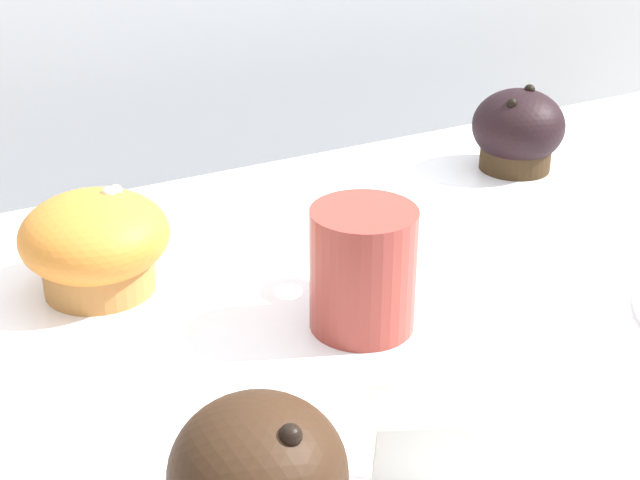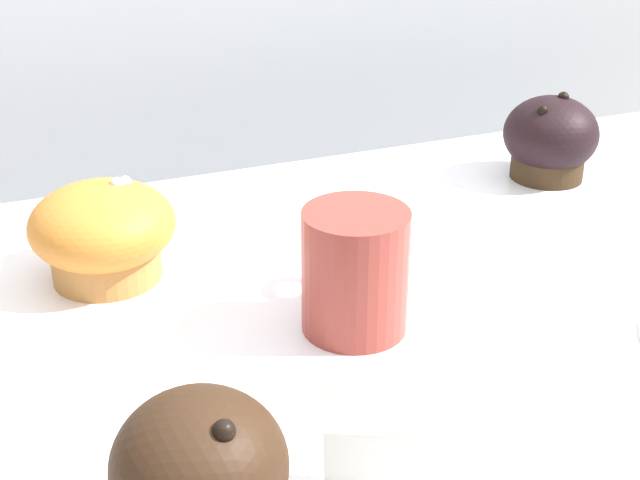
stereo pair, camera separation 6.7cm
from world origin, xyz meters
name	(u,v)px [view 1 (the left image)]	position (x,y,z in m)	size (l,w,h in m)	color
wall_back	(237,122)	(0.00, 0.60, 0.90)	(3.20, 0.10, 1.80)	#B2B7BC
muffin_front_center	(96,243)	(-0.31, 0.14, 0.99)	(0.11, 0.11, 0.08)	#C07E3D
muffin_back_left	(518,132)	(0.14, 0.18, 0.99)	(0.09, 0.09, 0.09)	#392816
coffee_cup	(363,266)	(-0.16, -0.01, 1.00)	(0.08, 0.11, 0.09)	#99382D
price_card	(418,447)	(-0.23, -0.17, 0.98)	(0.06, 0.06, 0.06)	white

